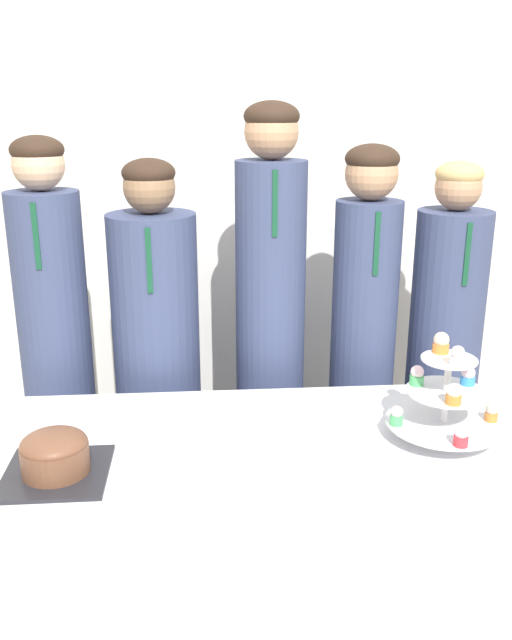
% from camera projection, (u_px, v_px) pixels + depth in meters
% --- Properties ---
extents(wall_back, '(9.00, 0.06, 2.70)m').
position_uv_depth(wall_back, '(235.00, 176.00, 2.88)').
color(wall_back, silver).
rests_on(wall_back, ground_plane).
extents(table, '(1.56, 0.73, 0.72)m').
position_uv_depth(table, '(257.00, 548.00, 2.05)').
color(table, white).
rests_on(table, ground_plane).
extents(round_cake, '(0.27, 0.27, 0.12)m').
position_uv_depth(round_cake, '(55.00, 455.00, 1.75)').
color(round_cake, '#232328').
rests_on(round_cake, table).
extents(cake_knife, '(0.27, 0.07, 0.01)m').
position_uv_depth(cake_knife, '(1.00, 519.00, 1.58)').
color(cake_knife, silver).
rests_on(cake_knife, table).
extents(cupcake_stand, '(0.33, 0.33, 0.31)m').
position_uv_depth(cupcake_stand, '(445.00, 397.00, 1.92)').
color(cupcake_stand, silver).
rests_on(cupcake_stand, table).
extents(student_0, '(0.25, 0.26, 1.55)m').
position_uv_depth(student_0, '(57.00, 360.00, 2.47)').
color(student_0, '#384266').
rests_on(student_0, ground_plane).
extents(student_1, '(0.31, 0.32, 1.47)m').
position_uv_depth(student_1, '(158.00, 373.00, 2.51)').
color(student_1, '#384266').
rests_on(student_1, ground_plane).
extents(student_2, '(0.25, 0.26, 1.66)m').
position_uv_depth(student_2, '(270.00, 339.00, 2.51)').
color(student_2, '#384266').
rests_on(student_2, ground_plane).
extents(student_3, '(0.24, 0.25, 1.52)m').
position_uv_depth(student_3, '(362.00, 352.00, 2.55)').
color(student_3, '#384266').
rests_on(student_3, ground_plane).
extents(student_4, '(0.27, 0.28, 1.46)m').
position_uv_depth(student_4, '(442.00, 364.00, 2.59)').
color(student_4, '#384266').
rests_on(student_4, ground_plane).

